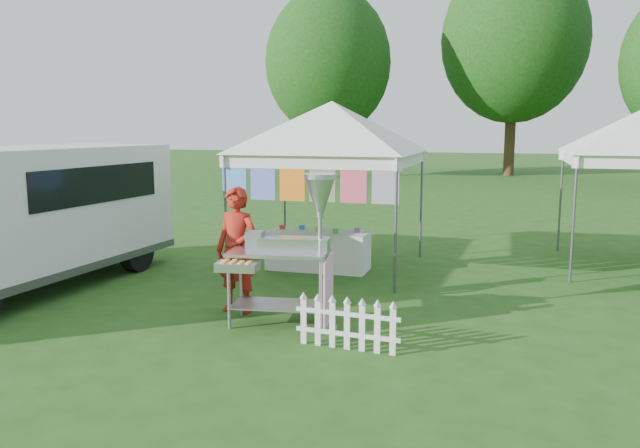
% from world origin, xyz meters
% --- Properties ---
extents(ground, '(120.00, 120.00, 0.00)m').
position_xyz_m(ground, '(0.00, 0.00, 0.00)').
color(ground, '#244B15').
rests_on(ground, ground).
extents(canopy_main, '(4.24, 4.24, 3.45)m').
position_xyz_m(canopy_main, '(0.00, 3.49, 2.99)').
color(canopy_main, '#59595E').
rests_on(canopy_main, ground).
extents(tree_left, '(6.40, 6.40, 9.53)m').
position_xyz_m(tree_left, '(-6.00, 24.00, 5.83)').
color(tree_left, '#332212').
rests_on(tree_left, ground).
extents(tree_mid, '(7.60, 7.60, 11.52)m').
position_xyz_m(tree_mid, '(3.00, 28.00, 7.14)').
color(tree_mid, '#332212').
rests_on(tree_mid, ground).
extents(donut_cart, '(1.42, 1.14, 1.96)m').
position_xyz_m(donut_cart, '(0.46, 0.11, 1.15)').
color(donut_cart, gray).
rests_on(donut_cart, ground).
extents(vendor, '(0.69, 0.51, 1.74)m').
position_xyz_m(vendor, '(-0.49, 0.47, 0.87)').
color(vendor, '#A01E13').
rests_on(vendor, ground).
extents(cargo_van, '(2.42, 5.46, 2.23)m').
position_xyz_m(cargo_van, '(-4.25, 0.72, 1.20)').
color(cargo_van, silver).
rests_on(cargo_van, ground).
extents(picket_fence, '(1.26, 0.12, 0.56)m').
position_xyz_m(picket_fence, '(1.33, -0.55, 0.29)').
color(picket_fence, silver).
rests_on(picket_fence, ground).
extents(display_table, '(1.80, 0.70, 0.69)m').
position_xyz_m(display_table, '(-0.19, 3.30, 0.35)').
color(display_table, white).
rests_on(display_table, ground).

